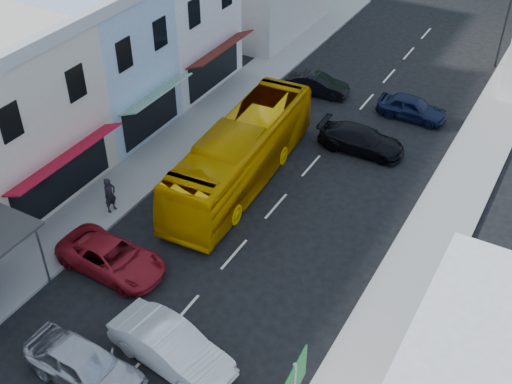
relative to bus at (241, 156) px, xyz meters
name	(u,v)px	position (x,y,z in m)	size (l,w,h in m)	color
ground	(183,313)	(2.56, -8.99, -1.55)	(120.00, 120.00, 0.00)	black
sidewalk_left	(175,145)	(-4.94, 1.01, -1.48)	(3.00, 52.00, 0.15)	gray
sidewalk_right	(437,231)	(10.06, 1.01, -1.48)	(3.00, 52.00, 0.15)	gray
shopfront_row	(29,99)	(-9.93, -3.99, 2.45)	(8.25, 30.00, 8.00)	silver
bus	(241,156)	(0.00, 0.00, 0.00)	(2.50, 11.60, 3.10)	#D79200
car_silver	(85,367)	(1.35, -13.37, -0.85)	(1.80, 4.40, 1.40)	#BABABF
car_white	(171,350)	(3.61, -11.20, -0.85)	(1.80, 4.40, 1.40)	silver
car_red	(111,257)	(-1.56, -8.40, -0.85)	(1.90, 4.60, 1.40)	maroon
car_black_near	(361,140)	(4.29, 5.70, -0.85)	(1.84, 4.50, 1.40)	black
car_navy_mid	(412,108)	(5.57, 10.45, -0.85)	(1.80, 4.40, 1.40)	black
car_black_far	(317,84)	(-0.60, 10.44, -0.85)	(1.80, 4.40, 1.40)	black
pedestrian_left	(110,196)	(-4.12, -5.33, -0.55)	(0.60, 0.40, 1.70)	black
traffic_signal	(504,28)	(8.36, 19.92, 1.24)	(0.62, 1.15, 5.58)	black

